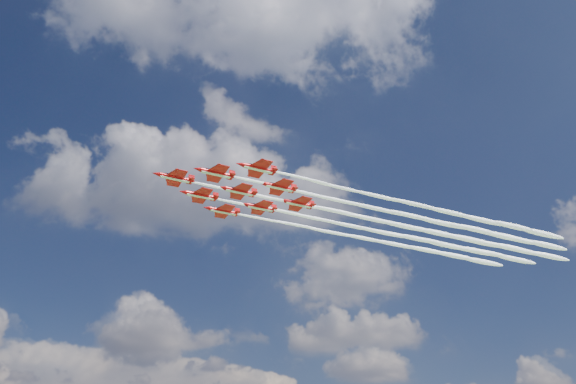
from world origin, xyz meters
The scene contains 9 objects.
jet_lead centered at (28.28, 9.56, 79.43)m, with size 99.52×45.37×2.80m.
jet_row2_port centered at (39.27, 6.78, 79.43)m, with size 99.52×45.37×2.80m.
jet_row2_starb centered at (33.89, 19.41, 79.43)m, with size 99.52×45.37×2.80m.
jet_row3_port centered at (50.27, 3.99, 79.43)m, with size 99.52×45.37×2.80m.
jet_row3_centre centered at (44.89, 16.63, 79.43)m, with size 99.52×45.37×2.80m.
jet_row3_starb centered at (39.51, 29.27, 79.43)m, with size 99.52×45.37×2.80m.
jet_row4_port centered at (55.89, 13.85, 79.43)m, with size 99.52×45.37×2.80m.
jet_row4_starb centered at (50.51, 26.49, 79.43)m, with size 99.52×45.37×2.80m.
jet_tail centered at (61.51, 23.70, 79.43)m, with size 99.52×45.37×2.80m.
Camera 1 is at (8.15, -139.62, 6.66)m, focal length 35.00 mm.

